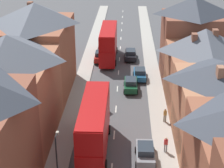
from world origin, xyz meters
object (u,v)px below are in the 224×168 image
car_near_silver (145,153)px  car_parked_right_a (131,84)px  car_parked_left_a (140,74)px  street_lamp (57,160)px  car_near_blue (100,56)px  car_mid_black (130,54)px  pedestrian_mid_right (166,144)px  pedestrian_far_left (165,115)px  double_decker_bus_lead (108,43)px  double_decker_bus_mid_street (94,126)px

car_near_silver → car_parked_right_a: size_ratio=0.91×
car_parked_left_a → street_lamp: bearing=-106.4°
car_near_blue → car_mid_black: (4.90, 1.30, -0.02)m
car_parked_right_a → pedestrian_mid_right: (3.35, -14.90, 0.19)m
car_near_blue → street_lamp: (-1.15, -32.24, 2.39)m
car_near_blue → car_near_silver: bearing=-77.2°
car_mid_black → pedestrian_far_left: pedestrian_far_left is taller
car_mid_black → pedestrian_mid_right: pedestrian_mid_right is taller
pedestrian_far_left → street_lamp: (-9.85, -12.30, 2.21)m
car_near_silver → street_lamp: bearing=-146.2°
car_near_blue → car_parked_right_a: car_near_blue is taller
pedestrian_far_left → car_mid_black: bearing=100.2°
pedestrian_far_left → street_lamp: bearing=-128.7°
car_near_blue → pedestrian_mid_right: bearing=-72.4°
double_decker_bus_lead → pedestrian_far_left: double_decker_bus_lead is taller
double_decker_bus_mid_street → pedestrian_far_left: bearing=38.9°
car_parked_left_a → pedestrian_mid_right: (2.05, -18.75, 0.21)m
double_decker_bus_mid_street → car_near_silver: double_decker_bus_mid_street is taller
car_near_blue → car_mid_black: 5.07m
pedestrian_mid_right → street_lamp: street_lamp is taller
car_parked_right_a → car_mid_black: car_parked_right_a is taller
double_decker_bus_lead → car_parked_left_a: 9.77m
car_near_silver → car_parked_right_a: (-1.30, 16.27, -0.01)m
double_decker_bus_lead → pedestrian_mid_right: size_ratio=6.71×
double_decker_bus_mid_street → car_parked_right_a: bearing=76.4°
double_decker_bus_lead → pedestrian_far_left: bearing=-70.5°
car_parked_right_a → pedestrian_far_left: pedestrian_far_left is taller
car_mid_black → double_decker_bus_mid_street: bearing=-97.6°
double_decker_bus_lead → street_lamp: 33.33m
double_decker_bus_lead → car_parked_left_a: size_ratio=2.68×
car_mid_black → pedestrian_far_left: (3.80, -21.24, 0.20)m
car_near_silver → pedestrian_far_left: size_ratio=2.47×
car_parked_left_a → car_parked_right_a: (-1.30, -3.85, 0.02)m
car_parked_left_a → pedestrian_mid_right: 18.86m
street_lamp → double_decker_bus_lead: bearing=85.8°
double_decker_bus_mid_street → car_parked_left_a: bearing=75.3°
car_mid_black → pedestrian_far_left: bearing=-79.8°
car_mid_black → street_lamp: 34.16m
car_parked_left_a → pedestrian_mid_right: pedestrian_mid_right is taller
double_decker_bus_lead → car_near_silver: double_decker_bus_lead is taller
double_decker_bus_mid_street → car_parked_right_a: 15.43m
double_decker_bus_mid_street → car_near_blue: double_decker_bus_mid_street is taller
double_decker_bus_mid_street → pedestrian_mid_right: (6.96, -0.03, -1.78)m
car_parked_right_a → double_decker_bus_lead: bearing=106.7°
car_parked_left_a → pedestrian_far_left: bearing=-78.9°
car_near_blue → pedestrian_mid_right: (8.25, -25.96, 0.18)m
car_near_silver → car_parked_left_a: size_ratio=0.98×
car_mid_black → street_lamp: bearing=-100.2°
pedestrian_mid_right → double_decker_bus_mid_street: bearing=179.7°
car_parked_right_a → car_near_silver: bearing=-85.4°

